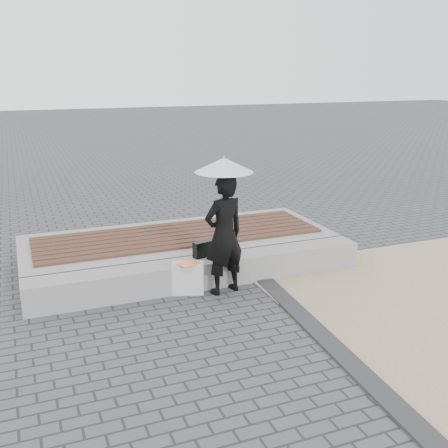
{
  "coord_description": "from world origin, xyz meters",
  "views": [
    {
      "loc": [
        -2.4,
        -5.19,
        3.02
      ],
      "look_at": [
        0.18,
        1.25,
        1.0
      ],
      "focal_mm": 42.48,
      "sensor_mm": 36.0,
      "label": 1
    }
  ],
  "objects": [
    {
      "name": "handbag",
      "position": [
        0.04,
        1.7,
        0.52
      ],
      "size": [
        0.35,
        0.2,
        0.24
      ],
      "primitive_type": "cube",
      "rotation": [
        0.0,
        0.0,
        0.27
      ],
      "color": "black",
      "rests_on": "seating_ledge"
    },
    {
      "name": "seating_ledge",
      "position": [
        0.0,
        1.6,
        0.2
      ],
      "size": [
        5.0,
        0.45,
        0.4
      ],
      "primitive_type": "cube",
      "color": "gray",
      "rests_on": "ground"
    },
    {
      "name": "edging_band",
      "position": [
        0.75,
        -0.5,
        0.02
      ],
      "size": [
        0.61,
        5.2,
        0.04
      ],
      "primitive_type": "cube",
      "rotation": [
        0.0,
        0.0,
        -0.07
      ],
      "color": "#2E2E30",
      "rests_on": "ground"
    },
    {
      "name": "magazine",
      "position": [
        -0.31,
        1.34,
        0.46
      ],
      "size": [
        0.33,
        0.29,
        0.01
      ],
      "primitive_type": "cube",
      "rotation": [
        0.0,
        0.0,
        0.36
      ],
      "color": "red",
      "rests_on": "canvas_tote"
    },
    {
      "name": "timber_platform",
      "position": [
        0.0,
        2.8,
        0.2
      ],
      "size": [
        5.0,
        2.0,
        0.4
      ],
      "primitive_type": "cube",
      "color": "gray",
      "rests_on": "ground"
    },
    {
      "name": "canvas_tote",
      "position": [
        -0.31,
        1.39,
        0.23
      ],
      "size": [
        0.47,
        0.31,
        0.46
      ],
      "primitive_type": "cube",
      "rotation": [
        0.0,
        0.0,
        -0.32
      ],
      "color": "silver",
      "rests_on": "ground"
    },
    {
      "name": "timber_decking",
      "position": [
        0.0,
        2.8,
        0.42
      ],
      "size": [
        4.6,
        1.4,
        0.04
      ],
      "primitive_type": null,
      "color": "#4E3022",
      "rests_on": "timber_platform"
    },
    {
      "name": "ground",
      "position": [
        0.0,
        0.0,
        0.0
      ],
      "size": [
        80.0,
        80.0,
        0.0
      ],
      "primitive_type": "plane",
      "color": "#45454A",
      "rests_on": "ground"
    },
    {
      "name": "woman",
      "position": [
        0.18,
        1.25,
        0.85
      ],
      "size": [
        0.7,
        0.54,
        1.7
      ],
      "primitive_type": "imported",
      "rotation": [
        0.0,
        0.0,
        3.39
      ],
      "color": "black",
      "rests_on": "ground"
    },
    {
      "name": "parasol",
      "position": [
        0.18,
        1.25,
        1.81
      ],
      "size": [
        0.79,
        0.79,
        1.01
      ],
      "rotation": [
        0.0,
        0.0,
        0.13
      ],
      "color": "#A1A1A6",
      "rests_on": "ground"
    }
  ]
}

